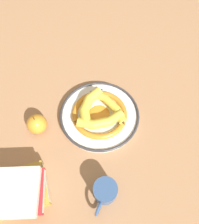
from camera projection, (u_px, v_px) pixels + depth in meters
The scene contains 8 objects.
ground_plane at pixel (97, 123), 0.88m from camera, with size 2.80×2.80×0.00m, color #A87A56.
decorative_bowl at pixel (100, 115), 0.88m from camera, with size 0.32×0.32×0.04m.
banana_a at pixel (110, 105), 0.86m from camera, with size 0.16×0.16×0.03m.
banana_b at pixel (89, 105), 0.86m from camera, with size 0.19×0.09×0.04m.
banana_c at pixel (100, 121), 0.83m from camera, with size 0.09×0.19×0.04m.
book_stack at pixel (16, 192), 0.71m from camera, with size 0.21×0.23×0.09m.
coffee_mug at pixel (105, 192), 0.71m from camera, with size 0.12×0.08×0.08m.
apple at pixel (37, 124), 0.84m from camera, with size 0.08×0.08×0.09m.
Camera 1 is at (0.40, 0.05, 0.79)m, focal length 35.00 mm.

